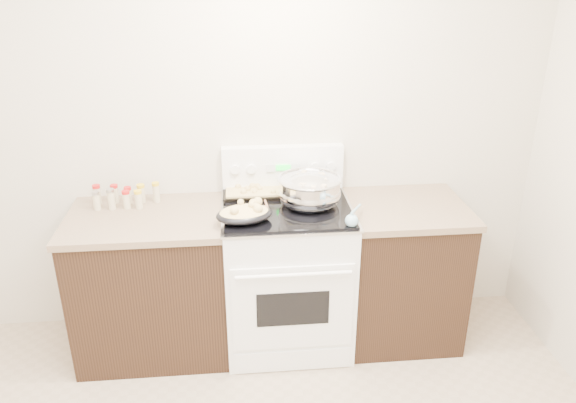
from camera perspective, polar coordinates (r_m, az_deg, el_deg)
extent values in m
cube|color=beige|center=(3.51, -6.40, 7.69)|extent=(4.00, 0.05, 2.70)
cube|color=black|center=(3.60, -13.51, -8.32)|extent=(0.90, 0.64, 0.88)
cube|color=brown|center=(3.38, -14.24, -1.69)|extent=(0.93, 0.67, 0.04)
cube|color=black|center=(3.70, 11.32, -7.14)|extent=(0.70, 0.64, 0.88)
cube|color=brown|center=(3.49, 11.92, -0.64)|extent=(0.73, 0.67, 0.04)
cube|color=white|center=(3.55, -0.08, -7.67)|extent=(0.76, 0.66, 0.92)
cube|color=white|center=(3.27, 0.49, -10.80)|extent=(0.70, 0.01, 0.55)
cube|color=black|center=(3.27, 0.51, -10.87)|extent=(0.42, 0.01, 0.22)
cylinder|color=white|center=(3.11, 0.58, -7.49)|extent=(0.65, 0.02, 0.02)
cube|color=white|center=(3.50, 0.47, -15.85)|extent=(0.70, 0.01, 0.14)
cube|color=silver|center=(3.33, -0.08, -0.82)|extent=(0.78, 0.68, 0.01)
cube|color=black|center=(3.33, -0.08, -0.63)|extent=(0.74, 0.64, 0.01)
cube|color=white|center=(3.54, -0.54, 3.48)|extent=(0.76, 0.07, 0.28)
cylinder|color=white|center=(3.48, -5.40, 3.25)|extent=(0.06, 0.02, 0.06)
cylinder|color=white|center=(3.48, -3.76, 3.31)|extent=(0.06, 0.02, 0.06)
cylinder|color=white|center=(3.52, 2.78, 3.54)|extent=(0.06, 0.02, 0.06)
cylinder|color=white|center=(3.53, 4.39, 3.59)|extent=(0.06, 0.02, 0.06)
cube|color=#19E533|center=(3.50, -0.48, 3.46)|extent=(0.09, 0.00, 0.04)
cube|color=silver|center=(3.49, -1.79, 3.40)|extent=(0.05, 0.00, 0.05)
cube|color=silver|center=(3.50, 0.83, 3.49)|extent=(0.05, 0.00, 0.05)
ellipsoid|color=silver|center=(3.33, 2.19, 0.87)|extent=(0.38, 0.38, 0.22)
cylinder|color=silver|center=(3.35, 2.17, -0.21)|extent=(0.21, 0.21, 0.01)
torus|color=silver|center=(3.29, 2.22, 2.31)|extent=(0.38, 0.38, 0.02)
cylinder|color=silver|center=(3.32, 2.20, 1.26)|extent=(0.36, 0.36, 0.13)
cylinder|color=brown|center=(3.30, 2.21, 2.12)|extent=(0.34, 0.34, 0.00)
cube|color=beige|center=(3.38, 1.61, 2.79)|extent=(0.03, 0.03, 0.02)
cube|color=beige|center=(3.33, 2.61, 2.44)|extent=(0.04, 0.04, 0.03)
cube|color=beige|center=(3.22, 1.37, 1.71)|extent=(0.04, 0.04, 0.02)
cube|color=beige|center=(3.20, 3.65, 1.49)|extent=(0.04, 0.04, 0.03)
cube|color=beige|center=(3.21, 1.61, 1.65)|extent=(0.04, 0.04, 0.03)
cube|color=beige|center=(3.29, 3.66, 2.12)|extent=(0.04, 0.04, 0.03)
cube|color=beige|center=(3.30, 3.22, 2.24)|extent=(0.05, 0.05, 0.03)
cube|color=beige|center=(3.18, 2.61, 1.38)|extent=(0.03, 0.03, 0.02)
cube|color=beige|center=(3.36, 2.50, 2.68)|extent=(0.04, 0.04, 0.03)
cube|color=beige|center=(3.33, 2.88, 2.46)|extent=(0.04, 0.04, 0.02)
cube|color=beige|center=(3.36, 1.10, 2.65)|extent=(0.03, 0.03, 0.02)
cube|color=beige|center=(3.41, 1.65, 3.01)|extent=(0.04, 0.04, 0.02)
cube|color=beige|center=(3.36, 3.44, 2.64)|extent=(0.04, 0.04, 0.03)
ellipsoid|color=black|center=(3.14, -4.48, -1.32)|extent=(0.35, 0.28, 0.08)
ellipsoid|color=#D9BB74|center=(3.14, -4.48, -1.13)|extent=(0.32, 0.25, 0.06)
sphere|color=#D9BB74|center=(3.07, -5.48, -0.93)|extent=(0.05, 0.05, 0.05)
sphere|color=#D9BB74|center=(3.11, -3.23, -0.52)|extent=(0.04, 0.04, 0.04)
sphere|color=#D9BB74|center=(3.18, -3.08, 0.00)|extent=(0.05, 0.05, 0.05)
sphere|color=#D9BB74|center=(3.10, -3.06, -0.76)|extent=(0.05, 0.05, 0.05)
sphere|color=#D9BB74|center=(3.19, -3.18, -0.06)|extent=(0.04, 0.04, 0.04)
sphere|color=#D9BB74|center=(3.19, -4.83, -0.07)|extent=(0.04, 0.04, 0.04)
sphere|color=#D9BB74|center=(3.17, -3.55, -0.14)|extent=(0.05, 0.05, 0.05)
sphere|color=#D9BB74|center=(3.14, -3.67, -0.35)|extent=(0.04, 0.04, 0.04)
cube|color=black|center=(3.51, -3.48, 0.99)|extent=(0.39, 0.27, 0.02)
cube|color=#D9BB74|center=(3.51, -3.48, 1.17)|extent=(0.35, 0.23, 0.02)
sphere|color=#D9BB74|center=(3.54, -5.09, 1.52)|extent=(0.04, 0.04, 0.04)
sphere|color=#D9BB74|center=(3.49, -4.15, 1.30)|extent=(0.04, 0.04, 0.04)
sphere|color=#D9BB74|center=(3.51, -2.95, 1.43)|extent=(0.03, 0.03, 0.03)
sphere|color=#D9BB74|center=(3.54, -3.16, 1.57)|extent=(0.04, 0.04, 0.04)
sphere|color=#D9BB74|center=(3.57, -3.57, 1.80)|extent=(0.04, 0.04, 0.04)
sphere|color=#D9BB74|center=(3.45, -3.43, 0.97)|extent=(0.03, 0.03, 0.03)
sphere|color=#D9BB74|center=(3.54, -3.63, 1.59)|extent=(0.04, 0.04, 0.04)
sphere|color=#D9BB74|center=(3.45, -4.54, 0.98)|extent=(0.04, 0.04, 0.04)
sphere|color=#D9BB74|center=(3.44, -1.51, 1.01)|extent=(0.03, 0.03, 0.03)
sphere|color=#D9BB74|center=(3.50, -2.88, 1.33)|extent=(0.03, 0.03, 0.03)
cylinder|color=#A9724D|center=(3.37, -2.30, -0.05)|extent=(0.03, 0.27, 0.01)
sphere|color=#A9724D|center=(3.27, -2.33, -0.77)|extent=(0.04, 0.04, 0.04)
sphere|color=#83B1C3|center=(3.11, 6.48, -1.94)|extent=(0.07, 0.07, 0.07)
cylinder|color=#83B1C3|center=(3.20, 6.93, -0.76)|extent=(0.11, 0.22, 0.07)
cylinder|color=#BFB28C|center=(3.59, -18.79, 0.54)|extent=(0.04, 0.04, 0.11)
cylinder|color=#B21414|center=(3.57, -18.92, 1.45)|extent=(0.05, 0.05, 0.02)
cylinder|color=#BFB28C|center=(3.58, -17.17, 0.63)|extent=(0.04, 0.04, 0.10)
cylinder|color=#B21414|center=(3.56, -17.28, 1.49)|extent=(0.05, 0.05, 0.02)
cylinder|color=#BFB28C|center=(3.55, -15.92, 0.50)|extent=(0.04, 0.04, 0.09)
cylinder|color=#B21414|center=(3.54, -16.01, 1.28)|extent=(0.04, 0.04, 0.02)
cylinder|color=#BFB28C|center=(3.54, -14.66, 0.67)|extent=(0.05, 0.05, 0.10)
cylinder|color=gold|center=(3.52, -14.76, 1.54)|extent=(0.05, 0.05, 0.02)
cylinder|color=#BFB28C|center=(3.52, -13.23, 0.79)|extent=(0.04, 0.04, 0.11)
cylinder|color=gold|center=(3.50, -13.32, 1.75)|extent=(0.04, 0.04, 0.02)
cylinder|color=#BFB28C|center=(3.51, -18.85, -0.05)|extent=(0.04, 0.04, 0.10)
cylinder|color=#B2B2B7|center=(3.49, -18.98, 0.82)|extent=(0.04, 0.04, 0.02)
cylinder|color=#BFB28C|center=(3.49, -17.50, 0.10)|extent=(0.04, 0.04, 0.11)
cylinder|color=#B2B2B7|center=(3.47, -17.63, 1.07)|extent=(0.05, 0.05, 0.02)
cylinder|color=#BFB28C|center=(3.48, -16.08, 0.05)|extent=(0.04, 0.04, 0.09)
cylinder|color=#B21414|center=(3.46, -16.18, 0.91)|extent=(0.05, 0.05, 0.02)
cylinder|color=#BFB28C|center=(3.46, -14.93, 0.07)|extent=(0.04, 0.04, 0.10)
cylinder|color=gold|center=(3.44, -15.03, 0.94)|extent=(0.05, 0.05, 0.02)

